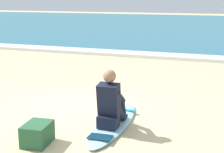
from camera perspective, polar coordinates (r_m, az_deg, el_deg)
The scene contains 6 objects.
ground_plane at distance 6.62m, azimuth -5.87°, elevation -5.62°, with size 80.00×80.00×0.00m, color beige.
sea at distance 25.90m, azimuth 13.91°, elevation 8.35°, with size 80.00×28.00×0.10m, color teal.
breaking_foam at distance 12.46m, azimuth 6.87°, elevation 3.61°, with size 80.00×0.90×0.11m, color white.
surfboard_main at distance 5.83m, azimuth 0.29°, elevation -7.88°, with size 0.62×2.24×0.08m.
surfer_seated at distance 5.53m, azimuth -0.25°, elevation -4.67°, with size 0.38×0.71×0.95m.
beach_bag at distance 5.20m, azimuth -12.53°, elevation -9.45°, with size 0.36×0.48×0.32m, color #285B38.
Camera 1 is at (2.76, -5.63, 2.15)m, focal length 53.96 mm.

